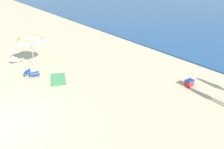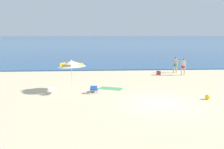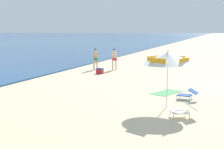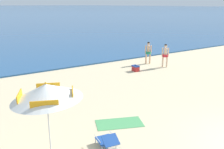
# 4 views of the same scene
# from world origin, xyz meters

# --- Properties ---
(ground_plane) EXTENTS (800.00, 800.00, 0.00)m
(ground_plane) POSITION_xyz_m (0.00, 0.00, 0.00)
(ground_plane) COLOR beige
(ocean_water) EXTENTS (800.00, 800.00, 0.10)m
(ocean_water) POSITION_xyz_m (0.00, 413.00, 0.05)
(ocean_water) COLOR #235184
(ocean_water) RESTS_ON ground
(beach_umbrella_striped_main) EXTENTS (2.83, 2.82, 2.34)m
(beach_umbrella_striped_main) POSITION_xyz_m (-5.69, 3.53, 2.04)
(beach_umbrella_striped_main) COLOR silver
(beach_umbrella_striped_main) RESTS_ON ground
(lounge_chair_under_umbrella) EXTENTS (0.65, 0.95, 0.52)m
(lounge_chair_under_umbrella) POSITION_xyz_m (-4.05, 2.86, 0.27)
(lounge_chair_under_umbrella) COLOR #1E4799
(lounge_chair_under_umbrella) RESTS_ON ground
(lounge_chair_beside_umbrella) EXTENTS (0.83, 1.03, 0.53)m
(lounge_chair_beside_umbrella) POSITION_xyz_m (-7.05, 2.68, 0.27)
(lounge_chair_beside_umbrella) COLOR white
(lounge_chair_beside_umbrella) RESTS_ON ground
(person_standing_near_shore) EXTENTS (0.42, 0.42, 1.70)m
(person_standing_near_shore) POSITION_xyz_m (5.04, 9.53, 0.98)
(person_standing_near_shore) COLOR beige
(person_standing_near_shore) RESTS_ON ground
(person_standing_beside) EXTENTS (0.44, 0.42, 1.70)m
(person_standing_beside) POSITION_xyz_m (4.72, 11.03, 0.98)
(person_standing_beside) COLOR #D8A87F
(person_standing_beside) RESTS_ON ground
(cooler_box) EXTENTS (0.36, 0.50, 0.43)m
(cooler_box) POSITION_xyz_m (2.55, 9.79, 0.20)
(cooler_box) COLOR red
(cooler_box) RESTS_ON ground
(beach_ball) EXTENTS (0.32, 0.32, 0.32)m
(beach_ball) POSITION_xyz_m (3.30, 0.61, 0.16)
(beach_ball) COLOR yellow
(beach_ball) RESTS_ON ground
(beach_towel) EXTENTS (2.01, 1.50, 0.01)m
(beach_towel) POSITION_xyz_m (-2.78, 4.02, 0.01)
(beach_towel) COLOR #4C9E5B
(beach_towel) RESTS_ON ground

